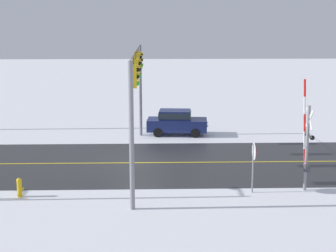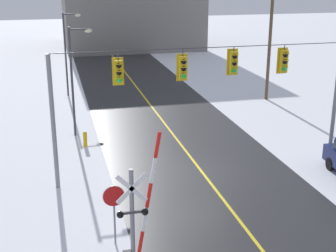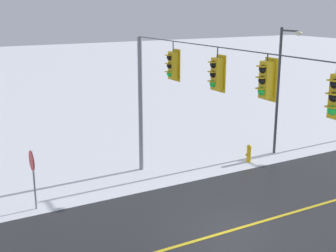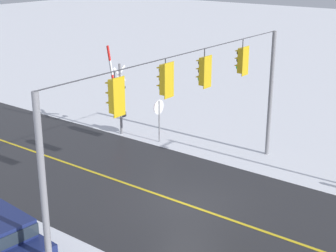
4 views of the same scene
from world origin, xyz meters
name	(u,v)px [view 1 (image 1 of 4)]	position (x,y,z in m)	size (l,w,h in m)	color
ground_plane	(138,163)	(0.00, 0.00, 0.00)	(160.00, 160.00, 0.00)	white
road_asphalt	(29,164)	(0.00, 6.00, 0.00)	(9.00, 80.00, 0.01)	#28282B
lane_centre_line	(29,164)	(0.00, 6.00, 0.01)	(0.14, 72.00, 0.01)	gold
signal_span	(137,84)	(0.04, -0.01, 4.43)	(14.20, 0.47, 6.22)	gray
stop_sign	(254,156)	(-5.06, -5.44, 1.71)	(0.80, 0.09, 2.35)	gray
railroad_crossing	(307,141)	(-4.72, -7.95, 2.34)	(1.42, 0.31, 5.11)	gray
parked_car_navy	(176,121)	(7.04, -2.46, 0.95)	(2.11, 4.31, 1.74)	navy
fire_hydrant	(19,187)	(-5.35, 5.12, 0.47)	(0.24, 0.31, 0.88)	gold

